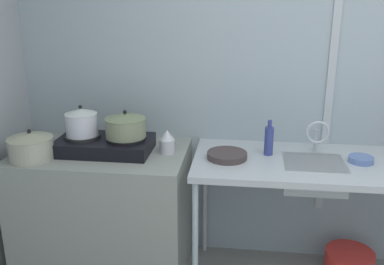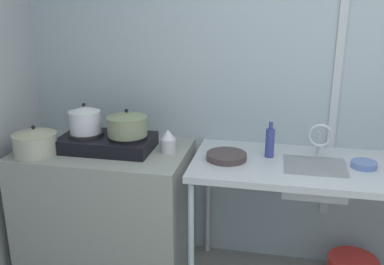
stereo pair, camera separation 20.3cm
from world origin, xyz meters
TOP-DOWN VIEW (x-y plane):
  - wall_back at (0.00, 1.73)m, footprint 4.84×0.10m
  - wall_metal_strip at (0.05, 1.67)m, footprint 0.05×0.01m
  - counter_concrete at (-1.40, 1.34)m, footprint 1.09×0.67m
  - counter_sink at (0.08, 1.34)m, footprint 1.73×0.67m
  - stove at (-1.37, 1.34)m, footprint 0.59×0.35m
  - pot_on_left_burner at (-1.51, 1.34)m, footprint 0.20×0.20m
  - pot_on_right_burner at (-1.22, 1.34)m, footprint 0.26×0.26m
  - pot_beside_stove at (-1.77, 1.16)m, footprint 0.27×0.27m
  - percolator at (-0.97, 1.37)m, footprint 0.10×0.10m
  - sink_basin at (-0.07, 1.32)m, footprint 0.37×0.31m
  - faucet at (-0.04, 1.45)m, footprint 0.15×0.08m
  - frying_pan at (-0.59, 1.32)m, footprint 0.25×0.25m
  - small_bowl_on_drainboard at (0.21, 1.35)m, footprint 0.15×0.15m
  - bottle_by_sink at (-0.33, 1.42)m, footprint 0.06×0.06m

SIDE VIEW (x-z plane):
  - counter_concrete at x=-1.40m, z-range 0.00..0.86m
  - sink_basin at x=-0.07m, z-range 0.70..0.86m
  - counter_sink at x=0.08m, z-range 0.38..1.24m
  - small_bowl_on_drainboard at x=0.21m, z-range 0.86..0.90m
  - frying_pan at x=-0.59m, z-range 0.86..0.90m
  - stove at x=-1.37m, z-range 0.86..0.96m
  - percolator at x=-0.97m, z-range 0.86..1.01m
  - pot_beside_stove at x=-1.77m, z-range 0.85..1.04m
  - bottle_by_sink at x=-0.33m, z-range 0.85..1.07m
  - faucet at x=-0.04m, z-range 0.89..1.11m
  - pot_on_right_burner at x=-1.22m, z-range 0.96..1.13m
  - pot_on_left_burner at x=-1.51m, z-range 0.96..1.15m
  - wall_back at x=0.00m, z-range 0.00..2.57m
  - wall_metal_strip at x=0.05m, z-range 0.39..2.44m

